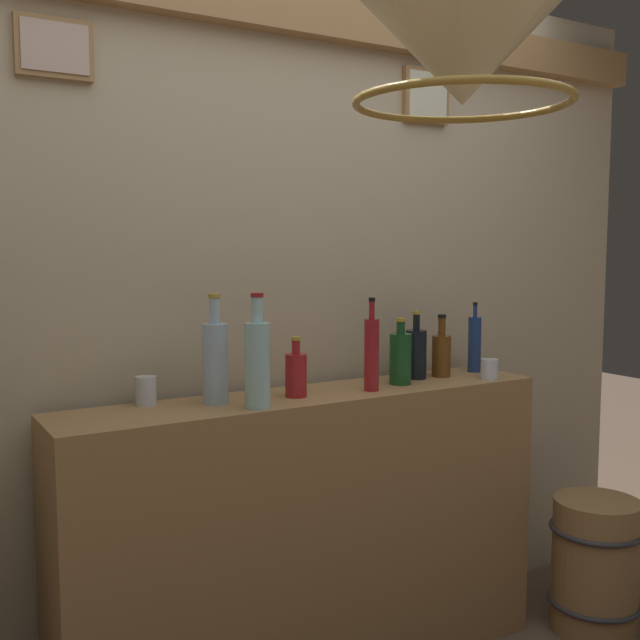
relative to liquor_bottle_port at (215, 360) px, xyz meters
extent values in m
cube|color=#BCAD8E|center=(0.34, 0.22, 0.10)|extent=(3.41, 0.08, 2.44)
cube|color=#9E7547|center=(0.34, 0.16, 1.13)|extent=(3.41, 0.10, 0.14)
cube|color=#9E7547|center=(-0.41, 0.17, 0.92)|extent=(0.22, 0.03, 0.17)
cube|color=#C8AD9F|center=(-0.41, 0.15, 0.92)|extent=(0.19, 0.01, 0.14)
cube|color=#9E7547|center=(0.95, 0.17, 0.92)|extent=(0.21, 0.03, 0.20)
cube|color=beige|center=(0.95, 0.15, 0.92)|extent=(0.18, 0.01, 0.17)
cube|color=#9E7547|center=(0.34, -0.02, -0.63)|extent=(1.71, 0.32, 0.98)
cylinder|color=#AAC6DB|center=(0.00, 0.00, -0.01)|extent=(0.08, 0.08, 0.25)
cylinder|color=#AAC6DB|center=(0.00, 0.00, 0.15)|extent=(0.03, 0.03, 0.08)
cylinder|color=#B7932D|center=(0.00, 0.00, 0.20)|extent=(0.04, 0.04, 0.01)
cylinder|color=black|center=(0.81, 0.03, -0.05)|extent=(0.08, 0.08, 0.18)
cylinder|color=black|center=(0.81, 0.03, 0.07)|extent=(0.03, 0.03, 0.06)
cylinder|color=#B7932D|center=(0.81, 0.03, 0.11)|extent=(0.03, 0.03, 0.01)
cylinder|color=maroon|center=(0.53, -0.08, -0.01)|extent=(0.05, 0.05, 0.24)
cylinder|color=maroon|center=(0.53, -0.08, 0.14)|extent=(0.02, 0.02, 0.06)
cylinder|color=black|center=(0.53, -0.08, 0.17)|extent=(0.02, 0.02, 0.01)
cylinder|color=navy|center=(1.09, 0.03, -0.03)|extent=(0.05, 0.05, 0.21)
cylinder|color=navy|center=(1.09, 0.03, 0.10)|extent=(0.02, 0.02, 0.05)
cylinder|color=black|center=(1.09, 0.03, 0.13)|extent=(0.02, 0.02, 0.01)
cylinder|color=#A7D9D4|center=(0.08, -0.13, -0.01)|extent=(0.08, 0.08, 0.26)
cylinder|color=#A7D9D4|center=(0.08, -0.13, 0.16)|extent=(0.03, 0.03, 0.08)
cylinder|color=maroon|center=(0.08, -0.13, 0.21)|extent=(0.04, 0.04, 0.01)
cylinder|color=#A51E23|center=(0.27, -0.04, -0.06)|extent=(0.07, 0.07, 0.14)
cylinder|color=#A51E23|center=(0.27, -0.04, 0.03)|extent=(0.03, 0.03, 0.04)
cylinder|color=#B7932D|center=(0.27, -0.04, 0.06)|extent=(0.03, 0.03, 0.01)
cylinder|color=#184D23|center=(0.69, -0.03, -0.05)|extent=(0.08, 0.08, 0.18)
cylinder|color=#184D23|center=(0.69, -0.03, 0.07)|extent=(0.03, 0.03, 0.04)
cylinder|color=#B7932D|center=(0.69, -0.03, 0.09)|extent=(0.03, 0.03, 0.01)
cylinder|color=brown|center=(0.91, 0.01, -0.06)|extent=(0.07, 0.07, 0.15)
cylinder|color=brown|center=(0.91, 0.01, 0.05)|extent=(0.03, 0.03, 0.07)
cylinder|color=black|center=(0.91, 0.01, 0.09)|extent=(0.03, 0.03, 0.01)
cylinder|color=silver|center=(-0.19, 0.09, -0.09)|extent=(0.06, 0.06, 0.09)
cylinder|color=silver|center=(1.03, -0.12, -0.10)|extent=(0.06, 0.06, 0.07)
cone|color=beige|center=(0.14, -0.95, 0.75)|extent=(0.44, 0.44, 0.23)
torus|color=#AD8433|center=(0.14, -0.95, 0.64)|extent=(0.45, 0.45, 0.02)
cylinder|color=#9E7547|center=(1.42, -0.31, -0.86)|extent=(0.32, 0.32, 0.51)
torus|color=#333338|center=(1.42, -0.31, -0.72)|extent=(0.35, 0.35, 0.02)
torus|color=#333338|center=(1.42, -0.31, -1.00)|extent=(0.35, 0.35, 0.02)
camera|label=1|loc=(-0.90, -2.14, 0.36)|focal=42.20mm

